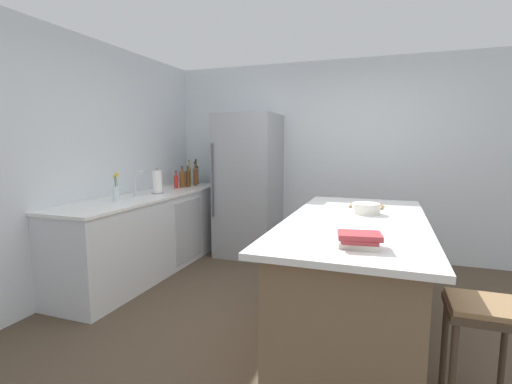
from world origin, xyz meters
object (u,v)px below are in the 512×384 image
Objects in this scene: kitchen_island at (354,275)px; cutting_board at (366,206)px; refrigerator at (249,185)px; bar_stool at (482,325)px; soda_bottle at (195,175)px; wine_bottle at (196,174)px; vinegar_bottle at (195,176)px; whiskey_bottle at (182,179)px; mixing_bowl at (366,208)px; flower_vase at (116,191)px; hot_sauce_bottle at (176,181)px; syrup_bottle at (188,178)px; cookbook_stack at (359,240)px; olive_oil_bottle at (189,176)px; sink_faucet at (136,183)px; paper_towel_roll at (157,182)px.

cutting_board is (0.04, 0.62, 0.47)m from kitchen_island.
refrigerator is 3.41m from bar_stool.
soda_bottle is (-0.87, 0.09, 0.10)m from refrigerator.
wine_bottle is 0.22m from vinegar_bottle.
whiskey_bottle reaches higher than mixing_bowl.
flower_vase is (-0.87, -1.58, 0.08)m from refrigerator.
vinegar_bottle is at bearing -178.67° from refrigerator.
mixing_bowl is 0.35m from cutting_board.
hot_sauce_bottle is (-0.08, -0.38, -0.04)m from vinegar_bottle.
bar_stool is at bearing -36.51° from syrup_bottle.
soda_bottle is at bearing 143.41° from kitchen_island.
vinegar_bottle is 1.41× the size of hot_sauce_bottle.
syrup_bottle is 1.08× the size of cookbook_stack.
olive_oil_bottle is (-0.85, -0.11, 0.11)m from refrigerator.
flower_vase is 1.47m from olive_oil_bottle.
vinegar_bottle is at bearing 87.64° from syrup_bottle.
olive_oil_bottle reaches higher than sink_faucet.
olive_oil_bottle reaches higher than bar_stool.
olive_oil_bottle reaches higher than vinegar_bottle.
hot_sauce_bottle is at bearing -105.46° from whiskey_bottle.
flower_vase reaches higher than whiskey_bottle.
whiskey_bottle is (0.01, 1.29, 0.01)m from flower_vase.
cookbook_stack is (2.53, -1.30, -0.11)m from sink_faucet.
olive_oil_bottle is 1.19× the size of cutting_board.
soda_bottle reaches higher than flower_vase.
sink_faucet is 0.99× the size of cutting_board.
vinegar_bottle reaches higher than whiskey_bottle.
cutting_board is (-0.69, 1.41, 0.38)m from bar_stool.
flower_vase is 2.67m from cookbook_stack.
hot_sauce_bottle is 2.70m from mixing_bowl.
mixing_bowl is (-0.67, 1.07, 0.41)m from bar_stool.
cutting_board is (2.48, -0.69, -0.08)m from hot_sauce_bottle.
flower_vase is at bearing -118.73° from refrigerator.
paper_towel_roll is at bearing -86.16° from whiskey_bottle.
kitchen_island is at bearing 95.85° from cookbook_stack.
soda_bottle is at bearing 88.04° from hot_sauce_bottle.
refrigerator is at bearing 18.80° from whiskey_bottle.
flower_vase is at bearing -89.09° from hot_sauce_bottle.
paper_towel_roll reaches higher than cutting_board.
wine_bottle is at bearing 94.58° from paper_towel_roll.
kitchen_island is 6.32× the size of wine_bottle.
soda_bottle is 0.38m from whiskey_bottle.
bar_stool is at bearing -47.62° from refrigerator.
soda_bottle is (0.03, 1.30, -0.02)m from sink_faucet.
mixing_bowl is at bearing -22.50° from hot_sauce_bottle.
olive_oil_bottle is at bearing 151.69° from mixing_bowl.
vinegar_bottle reaches higher than paper_towel_roll.
olive_oil_bottle reaches higher than whiskey_bottle.
hot_sauce_bottle is at bearing -101.75° from vinegar_bottle.
sink_faucet reaches higher than cutting_board.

